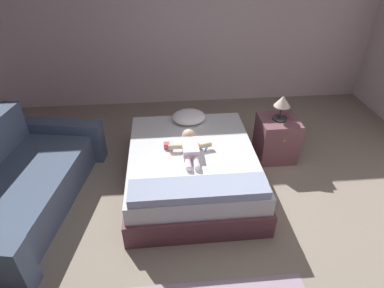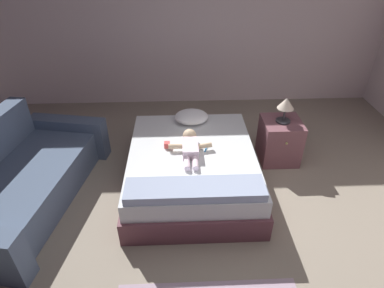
% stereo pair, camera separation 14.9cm
% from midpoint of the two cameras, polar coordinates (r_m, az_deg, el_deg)
% --- Properties ---
extents(ground_plane, '(8.00, 8.00, 0.00)m').
position_cam_midpoint_polar(ground_plane, '(3.42, 6.29, -14.75)').
color(ground_plane, gray).
extents(wall_behind_bed, '(8.00, 0.12, 2.63)m').
position_cam_midpoint_polar(wall_behind_bed, '(5.39, 2.67, 20.62)').
color(wall_behind_bed, silver).
rests_on(wall_behind_bed, ground_plane).
extents(bed, '(1.46, 1.76, 0.48)m').
position_cam_midpoint_polar(bed, '(3.74, 1.14, -4.41)').
color(bed, brown).
rests_on(bed, ground_plane).
extents(pillow, '(0.42, 0.35, 0.16)m').
position_cam_midpoint_polar(pillow, '(4.11, 0.95, 4.83)').
color(pillow, white).
rests_on(pillow, bed).
extents(baby, '(0.49, 0.63, 0.16)m').
position_cam_midpoint_polar(baby, '(3.58, 0.86, -0.30)').
color(baby, white).
rests_on(baby, bed).
extents(toothbrush, '(0.06, 0.16, 0.02)m').
position_cam_midpoint_polar(toothbrush, '(3.66, 3.75, -0.59)').
color(toothbrush, '#2C8CDC').
rests_on(toothbrush, bed).
extents(couch, '(1.41, 2.20, 0.85)m').
position_cam_midpoint_polar(couch, '(3.96, -27.32, -5.72)').
color(couch, '#4D5E77').
rests_on(couch, ground_plane).
extents(nightstand, '(0.48, 0.51, 0.56)m').
position_cam_midpoint_polar(nightstand, '(4.31, 16.18, 0.59)').
color(nightstand, '#7A4B53').
rests_on(nightstand, ground_plane).
extents(lamp, '(0.20, 0.20, 0.32)m').
position_cam_midpoint_polar(lamp, '(4.07, 17.30, 6.56)').
color(lamp, '#333338').
rests_on(lamp, nightstand).
extents(blanket, '(1.31, 0.31, 0.09)m').
position_cam_midpoint_polar(blanket, '(3.04, 1.97, -8.09)').
color(blanket, '#98A5C2').
rests_on(blanket, bed).
extents(toy_block, '(0.06, 0.06, 0.06)m').
position_cam_midpoint_polar(toy_block, '(3.65, -3.28, -0.15)').
color(toy_block, '#E54F4F').
rests_on(toy_block, bed).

